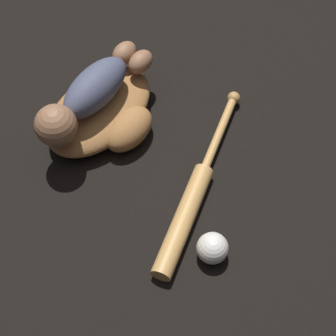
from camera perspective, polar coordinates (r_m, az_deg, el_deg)
The scene contains 5 objects.
ground_plane at distance 1.44m, azimuth -5.66°, elevation 3.28°, with size 6.00×6.00×0.00m, color black.
baseball_glove at distance 1.43m, azimuth -6.52°, elevation 5.53°, with size 0.33×0.25×0.08m.
baby_figure at distance 1.36m, azimuth -8.06°, elevation 7.42°, with size 0.37×0.11×0.10m.
baseball_bat at distance 1.30m, azimuth 2.41°, elevation -3.32°, with size 0.53×0.18×0.05m.
baseball at distance 1.24m, azimuth 4.54°, elevation -8.12°, with size 0.07×0.07×0.07m.
Camera 1 is at (0.59, 0.61, 1.16)m, focal length 60.00 mm.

